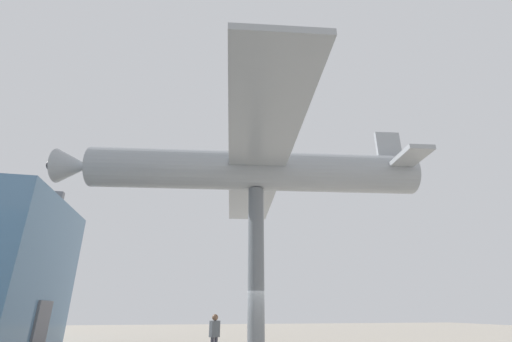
% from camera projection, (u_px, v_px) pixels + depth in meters
% --- Properties ---
extents(support_pylon_central, '(0.62, 0.62, 6.46)m').
position_uv_depth(support_pylon_central, '(256.00, 271.00, 12.86)').
color(support_pylon_central, slate).
rests_on(support_pylon_central, ground_plane).
extents(suspended_airplane, '(15.92, 15.25, 2.85)m').
position_uv_depth(suspended_airplane, '(250.00, 171.00, 14.38)').
color(suspended_airplane, '#93999E').
rests_on(suspended_airplane, support_pylon_central).
extents(visitor_person, '(0.38, 0.46, 1.69)m').
position_uv_depth(visitor_person, '(214.00, 333.00, 14.15)').
color(visitor_person, '#383842').
rests_on(visitor_person, ground_plane).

